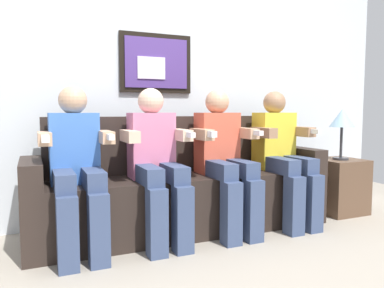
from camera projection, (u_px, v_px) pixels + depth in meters
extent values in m
plane|color=#9E9384|center=(200.00, 243.00, 2.66)|extent=(6.16, 6.16, 0.00)
cube|color=silver|center=(164.00, 70.00, 3.24)|extent=(4.74, 0.05, 2.60)
cube|color=black|center=(156.00, 63.00, 3.16)|extent=(0.63, 0.03, 0.50)
cube|color=#4C337F|center=(156.00, 63.00, 3.15)|extent=(0.55, 0.02, 0.42)
cube|color=silver|center=(151.00, 68.00, 3.12)|extent=(0.24, 0.02, 0.18)
cube|color=#2D231E|center=(185.00, 203.00, 2.90)|extent=(2.06, 0.58, 0.45)
cube|color=#2D231E|center=(175.00, 143.00, 3.06)|extent=(2.06, 0.14, 0.45)
cube|color=#2D231E|center=(32.00, 206.00, 2.46)|extent=(0.14, 0.58, 0.62)
cube|color=#2D231E|center=(298.00, 182.00, 3.33)|extent=(0.14, 0.58, 0.62)
cube|color=#3F72CC|center=(74.00, 148.00, 2.53)|extent=(0.32, 0.20, 0.48)
sphere|color=tan|center=(73.00, 100.00, 2.50)|extent=(0.19, 0.19, 0.19)
cube|color=#38476B|center=(63.00, 180.00, 2.32)|extent=(0.12, 0.40, 0.12)
cube|color=#38476B|center=(93.00, 178.00, 2.39)|extent=(0.12, 0.40, 0.12)
cube|color=#38476B|center=(68.00, 234.00, 2.17)|extent=(0.12, 0.12, 0.45)
cube|color=#38476B|center=(99.00, 230.00, 2.24)|extent=(0.12, 0.12, 0.45)
cube|color=tan|center=(44.00, 138.00, 2.33)|extent=(0.08, 0.28, 0.08)
cube|color=tan|center=(105.00, 137.00, 2.48)|extent=(0.08, 0.28, 0.08)
cube|color=white|center=(110.00, 137.00, 2.34)|extent=(0.04, 0.13, 0.04)
cube|color=white|center=(45.00, 139.00, 2.19)|extent=(0.04, 0.10, 0.04)
cube|color=pink|center=(151.00, 145.00, 2.74)|extent=(0.32, 0.20, 0.48)
sphere|color=beige|center=(151.00, 101.00, 2.71)|extent=(0.19, 0.19, 0.19)
cube|color=#38476B|center=(147.00, 174.00, 2.54)|extent=(0.12, 0.40, 0.12)
cube|color=#38476B|center=(172.00, 172.00, 2.61)|extent=(0.12, 0.40, 0.12)
cube|color=#38476B|center=(157.00, 223.00, 2.38)|extent=(0.12, 0.12, 0.45)
cube|color=#38476B|center=(183.00, 219.00, 2.45)|extent=(0.12, 0.12, 0.45)
cube|color=beige|center=(130.00, 136.00, 2.55)|extent=(0.08, 0.28, 0.08)
cube|color=beige|center=(181.00, 135.00, 2.70)|extent=(0.08, 0.28, 0.08)
cube|color=white|center=(189.00, 135.00, 2.55)|extent=(0.04, 0.13, 0.04)
cube|color=#D8593F|center=(217.00, 143.00, 2.96)|extent=(0.32, 0.20, 0.48)
sphere|color=tan|center=(217.00, 102.00, 2.93)|extent=(0.19, 0.19, 0.19)
cube|color=#38476B|center=(218.00, 169.00, 2.76)|extent=(0.12, 0.40, 0.12)
cube|color=#38476B|center=(239.00, 168.00, 2.83)|extent=(0.12, 0.40, 0.12)
cube|color=#38476B|center=(231.00, 213.00, 2.60)|extent=(0.12, 0.12, 0.45)
cube|color=#38476B|center=(253.00, 211.00, 2.67)|extent=(0.12, 0.12, 0.45)
cube|color=tan|center=(202.00, 134.00, 2.77)|extent=(0.08, 0.28, 0.08)
cube|color=tan|center=(245.00, 133.00, 2.92)|extent=(0.08, 0.28, 0.08)
cube|color=white|center=(257.00, 133.00, 2.77)|extent=(0.04, 0.13, 0.04)
cube|color=white|center=(211.00, 134.00, 2.62)|extent=(0.04, 0.10, 0.04)
cube|color=yellow|center=(274.00, 141.00, 3.18)|extent=(0.32, 0.20, 0.48)
sphere|color=#9E7556|center=(274.00, 103.00, 3.15)|extent=(0.19, 0.19, 0.19)
cube|color=#38476B|center=(279.00, 165.00, 2.97)|extent=(0.12, 0.40, 0.12)
cube|color=#38476B|center=(297.00, 164.00, 3.05)|extent=(0.12, 0.40, 0.12)
cube|color=#38476B|center=(294.00, 206.00, 2.82)|extent=(0.12, 0.12, 0.45)
cube|color=#38476B|center=(313.00, 203.00, 2.89)|extent=(0.12, 0.12, 0.45)
cube|color=#9E7556|center=(263.00, 133.00, 2.98)|extent=(0.08, 0.28, 0.08)
cube|color=#9E7556|center=(301.00, 132.00, 3.13)|extent=(0.08, 0.28, 0.08)
cube|color=white|center=(314.00, 131.00, 2.99)|extent=(0.04, 0.13, 0.04)
cube|color=brown|center=(339.00, 186.00, 3.44)|extent=(0.40, 0.40, 0.50)
cylinder|color=#333338|center=(341.00, 159.00, 3.38)|extent=(0.14, 0.14, 0.02)
cylinder|color=#333338|center=(341.00, 142.00, 3.37)|extent=(0.02, 0.02, 0.28)
cone|color=#8CB2CC|center=(342.00, 118.00, 3.35)|extent=(0.22, 0.22, 0.16)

